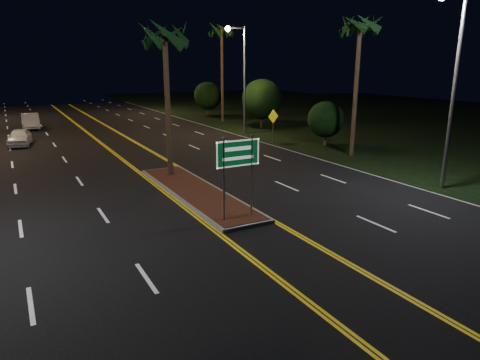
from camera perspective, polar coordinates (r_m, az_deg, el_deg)
ground at (r=14.55m, az=5.03°, el=-8.88°), size 120.00×120.00×0.00m
grass_right at (r=52.29m, az=17.57°, el=7.96°), size 40.00×110.00×0.01m
median_island at (r=20.35m, az=-5.90°, el=-1.58°), size 2.25×10.25×0.17m
highway_sign at (r=16.08m, az=-0.28°, el=2.55°), size 1.80×0.08×3.20m
streetlight_right_near at (r=22.26m, az=26.33°, el=12.98°), size 1.91×0.44×9.00m
streetlight_right_mid at (r=37.63m, az=0.07°, el=14.76°), size 1.91×0.44×9.00m
streetlight_right_far at (r=56.01m, az=-10.13°, el=14.66°), size 1.91×0.44×9.00m
palm_median at (r=22.81m, az=-10.02°, el=18.36°), size 2.40×2.40×8.30m
palm_right_near at (r=29.07m, az=15.74°, el=19.16°), size 2.40×2.40×9.30m
palm_right_far at (r=45.86m, az=-2.46°, el=19.18°), size 2.40×2.40×10.30m
shrub_near at (r=32.87m, az=11.36°, el=7.92°), size 2.70×2.70×3.30m
shrub_mid at (r=41.19m, az=2.92°, el=10.69°), size 3.78×3.78×4.62m
shrub_far at (r=51.72m, az=-4.36°, el=11.14°), size 3.24×3.24×3.96m
car_near at (r=36.31m, az=-27.34°, el=5.24°), size 2.55×4.58×1.44m
car_far at (r=45.65m, az=-26.16°, el=7.22°), size 2.32×5.06×1.66m
warning_sign at (r=33.73m, az=4.44°, el=7.87°), size 1.05×0.25×2.55m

